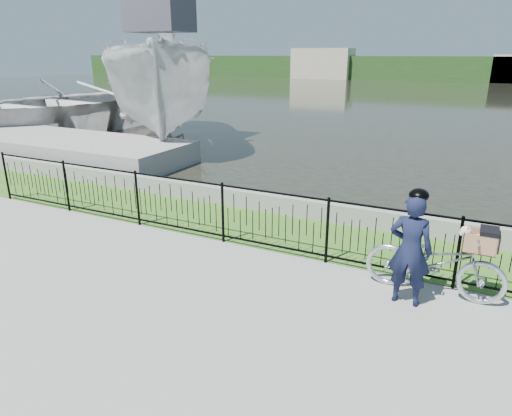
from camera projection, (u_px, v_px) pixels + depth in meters
The scene contains 12 objects.
ground at pixel (227, 291), 6.79m from camera, with size 120.00×120.00×0.00m, color gray.
grass_strip at pixel (293, 232), 8.99m from camera, with size 60.00×2.00×0.01m, color #3C6B21.
water at pixel (442, 100), 34.77m from camera, with size 120.00×120.00×0.00m, color black.
quay_wall at pixel (311, 208), 9.78m from camera, with size 60.00×0.30×0.40m, color gray.
fence at pixel (272, 221), 7.96m from camera, with size 14.00×0.06×1.15m, color black, non-canonical shape.
far_treeline at pixel (465, 69), 57.18m from camera, with size 120.00×6.00×3.00m, color #23451A.
far_building_left at pixel (323, 63), 62.90m from camera, with size 8.00×4.00×4.00m, color #B0A58D.
dock at pixel (53, 146), 15.55m from camera, with size 10.00×3.00×0.70m, color gray.
bicycle_rig at pixel (435, 261), 6.57m from camera, with size 1.94×0.67×1.14m.
cyclist at pixel (410, 248), 6.23m from camera, with size 0.59×0.40×1.67m.
boat_near at pixel (164, 89), 17.40m from camera, with size 8.98×10.35×5.68m.
boat_far at pixel (65, 106), 20.51m from camera, with size 8.88×11.62×2.24m.
Camera 1 is at (3.06, -5.21, 3.36)m, focal length 32.00 mm.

